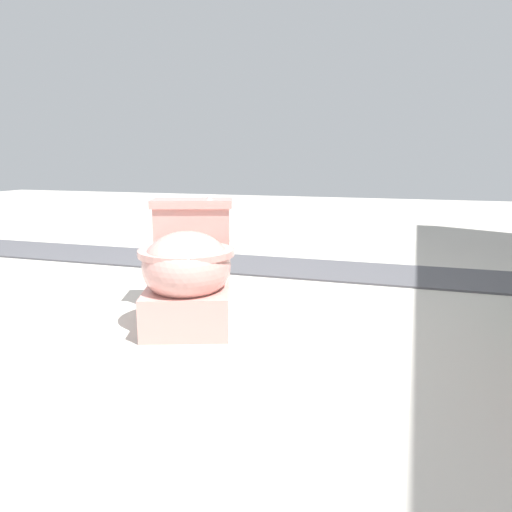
# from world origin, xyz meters

# --- Properties ---
(ground_plane) EXTENTS (14.00, 14.00, 0.00)m
(ground_plane) POSITION_xyz_m (0.00, 0.00, 0.00)
(ground_plane) COLOR #B7B2A8
(gravel_strip) EXTENTS (0.56, 8.00, 0.01)m
(gravel_strip) POSITION_xyz_m (-1.21, 0.50, 0.01)
(gravel_strip) COLOR #4C4C51
(gravel_strip) RESTS_ON ground
(toilet) EXTENTS (0.72, 0.56, 0.52)m
(toilet) POSITION_xyz_m (-0.08, 0.27, 0.22)
(toilet) COLOR #E09E93
(toilet) RESTS_ON ground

